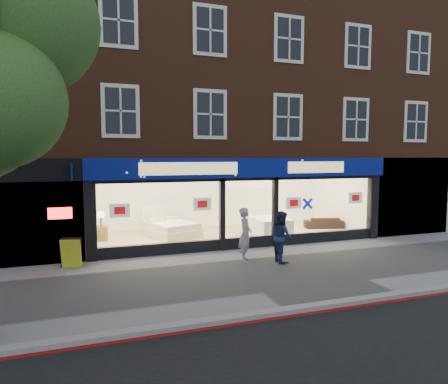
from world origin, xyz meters
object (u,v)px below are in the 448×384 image
a_board (71,253)px  pedestrian_blue (282,236)px  mattress_stack (270,226)px  display_bed (171,228)px  pedestrian_grey (245,235)px  sofa (324,222)px

a_board → pedestrian_blue: bearing=1.0°
mattress_stack → pedestrian_blue: pedestrian_blue is taller
display_bed → pedestrian_grey: 4.59m
mattress_stack → a_board: a_board is taller
mattress_stack → pedestrian_grey: bearing=-126.5°
a_board → pedestrian_blue: (6.32, -1.43, 0.36)m
display_bed → mattress_stack: (4.06, -0.89, 0.00)m
a_board → pedestrian_grey: bearing=3.1°
display_bed → pedestrian_blue: (2.60, -4.75, 0.39)m
sofa → pedestrian_blue: bearing=61.7°
display_bed → a_board: (-3.72, -3.32, 0.03)m
a_board → pedestrian_grey: (5.25, -0.98, 0.41)m
mattress_stack → sofa: 2.96m
sofa → pedestrian_blue: size_ratio=1.05×
display_bed → a_board: size_ratio=2.78×
pedestrian_grey → pedestrian_blue: 1.16m
pedestrian_blue → a_board: bearing=79.9°
display_bed → mattress_stack: bearing=-32.3°
display_bed → sofa: 6.99m
pedestrian_grey → sofa: bearing=-28.5°
mattress_stack → sofa: (2.92, 0.44, -0.08)m
a_board → sofa: bearing=28.8°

